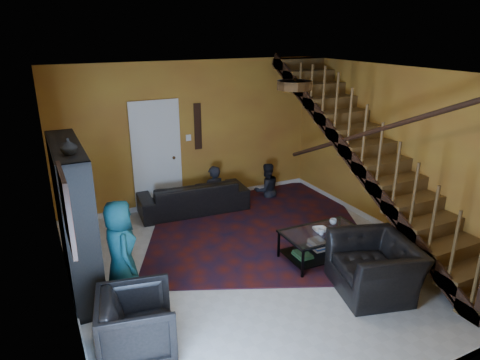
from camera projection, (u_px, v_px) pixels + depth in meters
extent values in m
plane|color=beige|center=(257.00, 264.00, 6.44)|extent=(5.50, 5.50, 0.00)
plane|color=#B98D29|center=(190.00, 135.00, 8.29)|extent=(5.20, 0.00, 5.20)
plane|color=#B98D29|center=(414.00, 270.00, 3.65)|extent=(5.20, 0.00, 5.20)
plane|color=#B98D29|center=(60.00, 209.00, 4.88)|extent=(0.00, 5.50, 5.50)
plane|color=#B98D29|center=(396.00, 153.00, 7.07)|extent=(0.00, 5.50, 5.50)
plane|color=white|center=(260.00, 73.00, 5.50)|extent=(5.50, 5.50, 0.00)
cube|color=silver|center=(193.00, 199.00, 8.74)|extent=(5.20, 0.02, 0.10)
cube|color=silver|center=(76.00, 308.00, 5.34)|extent=(0.02, 5.50, 0.10)
cube|color=#B98D29|center=(374.00, 162.00, 6.89)|extent=(0.95, 4.92, 2.83)
cube|color=black|center=(352.00, 161.00, 6.67)|extent=(0.04, 5.02, 3.02)
cylinder|color=black|center=(356.00, 132.00, 6.54)|extent=(0.07, 4.20, 2.44)
cube|color=black|center=(76.00, 218.00, 5.60)|extent=(0.35, 1.80, 2.00)
cube|color=black|center=(81.00, 258.00, 5.81)|extent=(0.35, 1.72, 0.03)
cube|color=black|center=(74.00, 207.00, 5.55)|extent=(0.35, 1.72, 0.03)
cube|color=silver|center=(157.00, 158.00, 8.10)|extent=(0.82, 0.05, 2.05)
cube|color=#97331B|center=(66.00, 209.00, 4.02)|extent=(0.04, 0.74, 0.74)
cube|color=black|center=(198.00, 127.00, 8.29)|extent=(0.14, 0.03, 0.90)
cylinder|color=#3F2814|center=(294.00, 85.00, 4.85)|extent=(0.40, 0.40, 0.10)
cube|color=#47120C|center=(256.00, 223.00, 7.77)|extent=(5.00, 5.26, 0.02)
imported|color=black|center=(193.00, 196.00, 8.21)|extent=(2.12, 0.97, 0.60)
imported|color=black|center=(137.00, 324.00, 4.57)|extent=(0.95, 0.93, 0.73)
imported|color=black|center=(374.00, 266.00, 5.69)|extent=(1.22, 1.32, 0.72)
imported|color=black|center=(214.00, 197.00, 8.48)|extent=(0.49, 0.34, 1.28)
imported|color=black|center=(266.00, 190.00, 9.01)|extent=(0.57, 0.45, 1.16)
imported|color=#194F60|center=(121.00, 249.00, 5.51)|extent=(0.43, 0.65, 1.33)
cube|color=black|center=(303.00, 264.00, 5.99)|extent=(0.03, 0.03, 0.46)
cube|color=black|center=(366.00, 247.00, 6.48)|extent=(0.03, 0.03, 0.46)
cube|color=black|center=(279.00, 244.00, 6.54)|extent=(0.03, 0.03, 0.46)
cube|color=black|center=(339.00, 230.00, 7.02)|extent=(0.03, 0.03, 0.46)
cube|color=black|center=(322.00, 252.00, 6.54)|extent=(1.17, 0.67, 0.02)
cube|color=silver|center=(323.00, 232.00, 6.43)|extent=(1.23, 0.73, 0.02)
imported|color=#999999|center=(333.00, 222.00, 6.65)|extent=(0.14, 0.14, 0.09)
imported|color=#999999|center=(321.00, 232.00, 6.32)|extent=(0.12, 0.12, 0.09)
imported|color=#999999|center=(320.00, 230.00, 6.41)|extent=(0.27, 0.27, 0.05)
imported|color=#999999|center=(69.00, 146.00, 4.81)|extent=(0.18, 0.18, 0.19)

